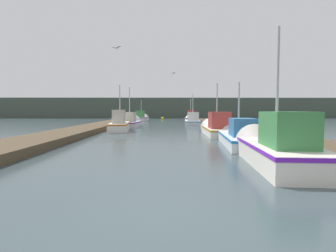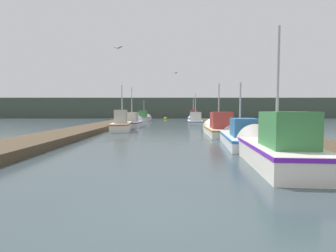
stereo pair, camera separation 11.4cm
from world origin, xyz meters
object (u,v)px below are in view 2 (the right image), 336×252
object	(u,v)px
mooring_piling_0	(195,116)
fishing_boat_3	(121,124)
fishing_boat_6	(192,119)
mooring_piling_2	(118,121)
seagull_lead	(117,48)
fishing_boat_7	(143,118)
fishing_boat_0	(274,147)
channel_buoy	(164,118)
fishing_boat_4	(131,122)
mooring_piling_1	(130,119)
fishing_boat_1	(237,136)
fishing_boat_2	(216,128)
seagull_1	(174,73)
fishing_boat_5	(194,121)

from	to	relation	value
mooring_piling_0	fishing_boat_3	bearing A→B (deg)	-111.22
fishing_boat_6	mooring_piling_2	world-z (taller)	fishing_boat_6
seagull_lead	fishing_boat_7	bearing A→B (deg)	121.98
fishing_boat_0	channel_buoy	bearing A→B (deg)	100.72
fishing_boat_4	mooring_piling_1	xyz separation A→B (m)	(-1.40, 9.53, 0.07)
fishing_boat_4	mooring_piling_2	size ratio (longest dim) A/B	4.77
fishing_boat_0	fishing_boat_3	size ratio (longest dim) A/B	0.82
fishing_boat_1	mooring_piling_0	bearing A→B (deg)	93.62
fishing_boat_2	seagull_1	world-z (taller)	seagull_1
fishing_boat_7	seagull_1	distance (m)	18.03
mooring_piling_0	mooring_piling_2	world-z (taller)	mooring_piling_0
fishing_boat_0	fishing_boat_5	world-z (taller)	fishing_boat_0
fishing_boat_0	mooring_piling_1	xyz separation A→B (m)	(-8.09, 27.02, 0.00)
fishing_boat_5	fishing_boat_6	world-z (taller)	fishing_boat_5
fishing_boat_7	mooring_piling_1	world-z (taller)	fishing_boat_7
fishing_boat_0	fishing_boat_7	xyz separation A→B (m)	(-6.84, 31.62, -0.02)
fishing_boat_2	channel_buoy	size ratio (longest dim) A/B	5.73
mooring_piling_1	fishing_boat_1	bearing A→B (deg)	-69.35
fishing_boat_0	channel_buoy	xyz separation A→B (m)	(-3.69, 37.87, -0.34)
fishing_boat_2	fishing_boat_4	distance (m)	10.32
fishing_boat_0	mooring_piling_0	world-z (taller)	fishing_boat_0
fishing_boat_1	fishing_boat_4	bearing A→B (deg)	124.79
fishing_boat_5	seagull_1	world-z (taller)	seagull_1
fishing_boat_5	seagull_lead	size ratio (longest dim) A/B	10.54
mooring_piling_1	fishing_boat_2	bearing A→B (deg)	-64.58
fishing_boat_3	seagull_lead	size ratio (longest dim) A/B	11.78
fishing_boat_4	fishing_boat_7	bearing A→B (deg)	93.28
fishing_boat_5	fishing_boat_6	size ratio (longest dim) A/B	1.11
fishing_boat_6	mooring_piling_0	bearing A→B (deg)	82.90
mooring_piling_0	mooring_piling_2	bearing A→B (deg)	-120.13
fishing_boat_3	seagull_lead	xyz separation A→B (m)	(0.91, -6.33, 4.59)
fishing_boat_1	mooring_piling_2	bearing A→B (deg)	127.66
fishing_boat_6	fishing_boat_4	bearing A→B (deg)	-123.20
mooring_piling_1	seagull_lead	distance (m)	20.63
fishing_boat_0	fishing_boat_1	bearing A→B (deg)	92.77
seagull_lead	fishing_boat_0	bearing A→B (deg)	-19.18
seagull_lead	mooring_piling_0	bearing A→B (deg)	105.15
fishing_boat_7	mooring_piling_2	bearing A→B (deg)	-90.90
fishing_boat_4	fishing_boat_1	bearing A→B (deg)	-58.43
fishing_boat_2	mooring_piling_2	xyz separation A→B (m)	(-8.24, 8.70, 0.07)
mooring_piling_2	seagull_lead	distance (m)	12.48
fishing_boat_5	mooring_piling_1	distance (m)	9.33
fishing_boat_2	fishing_boat_6	size ratio (longest dim) A/B	1.22
fishing_boat_0	fishing_boat_5	size ratio (longest dim) A/B	0.92
fishing_boat_5	mooring_piling_2	xyz separation A→B (m)	(-8.01, -3.77, 0.14)
fishing_boat_7	seagull_lead	xyz separation A→B (m)	(0.80, -24.60, 4.62)
fishing_boat_3	fishing_boat_7	size ratio (longest dim) A/B	1.15
fishing_boat_0	seagull_lead	world-z (taller)	seagull_lead
fishing_boat_4	fishing_boat_7	world-z (taller)	fishing_boat_4
mooring_piling_1	seagull_1	world-z (taller)	seagull_1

